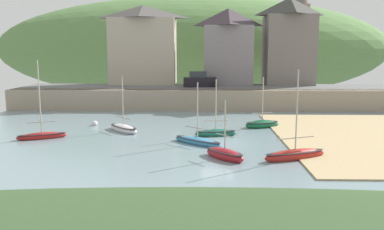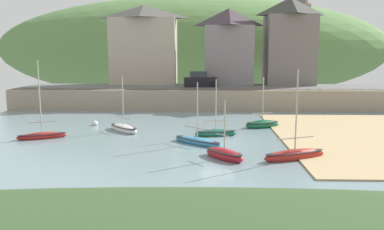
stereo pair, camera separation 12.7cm
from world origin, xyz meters
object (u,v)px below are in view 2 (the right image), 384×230
dinghy_open_wooden (262,124)px  parked_car_near_slipway (200,80)px  sailboat_tall_mast (197,141)px  motorboat_with_cabin (124,128)px  waterfront_building_centre (228,46)px  church_with_spire (298,22)px  waterfront_building_left (144,45)px  sailboat_far_left (224,154)px  sailboat_white_hull (295,155)px  waterfront_building_right (289,41)px  rowboat_small_beached (42,135)px  sailboat_blue_trim (216,133)px  mooring_buoy (95,124)px

dinghy_open_wooden → parked_car_near_slipway: 15.76m
sailboat_tall_mast → parked_car_near_slipway: size_ratio=1.12×
motorboat_with_cabin → dinghy_open_wooden: motorboat_with_cabin is taller
waterfront_building_centre → church_with_spire: 11.39m
waterfront_building_left → sailboat_far_left: bearing=-72.3°
church_with_spire → sailboat_far_left: bearing=-109.6°
sailboat_white_hull → dinghy_open_wooden: (-0.51, 10.99, -0.02)m
waterfront_building_left → sailboat_far_left: waterfront_building_left is taller
waterfront_building_right → rowboat_small_beached: bearing=-135.2°
sailboat_white_hull → sailboat_far_left: (-4.54, 0.03, -0.01)m
waterfront_building_right → motorboat_with_cabin: waterfront_building_right is taller
waterfront_building_centre → waterfront_building_right: waterfront_building_right is taller
waterfront_building_right → dinghy_open_wooden: size_ratio=2.41×
waterfront_building_centre → waterfront_building_right: bearing=-0.0°
sailboat_far_left → parked_car_near_slipway: 25.53m
sailboat_blue_trim → parked_car_near_slipway: 18.51m
dinghy_open_wooden → rowboat_small_beached: size_ratio=0.75×
mooring_buoy → waterfront_building_left: bearing=83.7°
motorboat_with_cabin → waterfront_building_left: bearing=142.2°
mooring_buoy → church_with_spire: bearing=43.6°
waterfront_building_right → sailboat_tall_mast: 29.42m
parked_car_near_slipway → waterfront_building_right: bearing=14.4°
waterfront_building_centre → church_with_spire: church_with_spire is taller
dinghy_open_wooden → mooring_buoy: (-15.53, 0.40, -0.11)m
motorboat_with_cabin → sailboat_tall_mast: 7.96m
motorboat_with_cabin → sailboat_tall_mast: motorboat_with_cabin is taller
waterfront_building_centre → rowboat_small_beached: bearing=-123.8°
motorboat_with_cabin → church_with_spire: bearing=99.8°
dinghy_open_wooden → sailboat_blue_trim: sailboat_blue_trim is taller
waterfront_building_centre → sailboat_far_left: size_ratio=2.51×
motorboat_with_cabin → mooring_buoy: bearing=-170.4°
rowboat_small_beached → sailboat_white_hull: bearing=-41.1°
church_with_spire → sailboat_blue_trim: 31.34m
sailboat_white_hull → rowboat_small_beached: size_ratio=0.94×
sailboat_tall_mast → parked_car_near_slipway: sailboat_tall_mast is taller
dinghy_open_wooden → sailboat_far_left: (-4.03, -10.96, 0.01)m
dinghy_open_wooden → mooring_buoy: 15.54m
waterfront_building_left → sailboat_tall_mast: (7.68, -25.69, -7.48)m
sailboat_tall_mast → sailboat_far_left: size_ratio=1.19×
dinghy_open_wooden → sailboat_tall_mast: bearing=-151.2°
waterfront_building_centre → dinghy_open_wooden: bearing=-83.7°
church_with_spire → parked_car_near_slipway: size_ratio=3.89×
waterfront_building_centre → motorboat_with_cabin: size_ratio=2.05×
motorboat_with_cabin → parked_car_near_slipway: bearing=117.7°
motorboat_with_cabin → rowboat_small_beached: bearing=-103.6°
dinghy_open_wooden → mooring_buoy: dinghy_open_wooden is taller
waterfront_building_centre → sailboat_tall_mast: (-3.77, -25.69, -7.30)m
church_with_spire → rowboat_small_beached: size_ratio=2.61×
church_with_spire → sailboat_white_hull: church_with_spire is taller
motorboat_with_cabin → mooring_buoy: motorboat_with_cabin is taller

